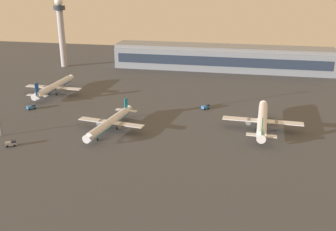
# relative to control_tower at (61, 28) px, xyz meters

# --- Properties ---
(ground_plane) EXTENTS (416.00, 416.00, 0.00)m
(ground_plane) POSITION_rel_control_tower_xyz_m (82.67, -117.68, -27.17)
(ground_plane) COLOR #424449
(terminal_building) EXTENTS (147.74, 22.40, 16.40)m
(terminal_building) POSITION_rel_control_tower_xyz_m (111.08, 13.22, -19.08)
(terminal_building) COLOR gray
(terminal_building) RESTS_ON ground
(control_tower) EXTENTS (8.00, 8.00, 47.63)m
(control_tower) POSITION_rel_control_tower_xyz_m (0.00, 0.00, 0.00)
(control_tower) COLOR #A8A8B2
(control_tower) RESTS_ON ground
(airplane_near_gate) EXTENTS (29.96, 38.35, 9.85)m
(airplane_near_gate) POSITION_rel_control_tower_xyz_m (73.24, -109.78, -23.45)
(airplane_near_gate) COLOR silver
(airplane_near_gate) RESTS_ON ground
(airplane_taxiway_distant) EXTENTS (33.80, 43.44, 11.15)m
(airplane_taxiway_distant) POSITION_rel_control_tower_xyz_m (136.42, -95.56, -22.96)
(airplane_taxiway_distant) COLOR white
(airplane_taxiway_distant) RESTS_ON ground
(airplane_mid_apron) EXTENTS (32.26, 41.48, 10.65)m
(airplane_mid_apron) POSITION_rel_control_tower_xyz_m (24.79, -64.82, -23.15)
(airplane_mid_apron) COLOR silver
(airplane_mid_apron) RESTS_ON ground
(maintenance_van) EXTENTS (4.16, 4.43, 2.25)m
(maintenance_van) POSITION_rel_control_tower_xyz_m (109.87, -73.61, -25.99)
(maintenance_van) COLOR #3372BF
(maintenance_van) RESTS_ON ground
(baggage_tractor) EXTENTS (4.56, 3.81, 2.25)m
(baggage_tractor) POSITION_rel_control_tower_xyz_m (40.82, -132.65, -25.99)
(baggage_tractor) COLOR gray
(baggage_tractor) RESTS_ON ground
(cargo_loader) EXTENTS (3.94, 4.53, 2.25)m
(cargo_loader) POSITION_rel_control_tower_xyz_m (25.64, -90.83, -25.99)
(cargo_loader) COLOR #3372BF
(cargo_loader) RESTS_ON ground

